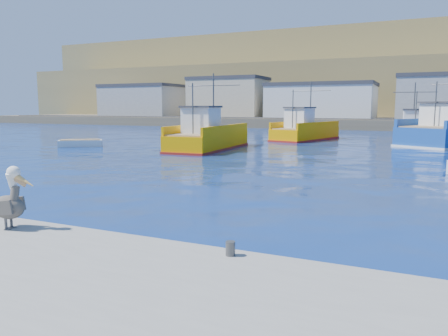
% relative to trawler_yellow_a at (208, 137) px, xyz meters
% --- Properties ---
extents(ground, '(260.00, 260.00, 0.00)m').
position_rel_trawler_yellow_a_xyz_m(ground, '(9.89, -21.44, -1.00)').
color(ground, '#061D4F').
rests_on(ground, ground).
extents(dock_bollards, '(36.20, 0.20, 0.30)m').
position_rel_trawler_yellow_a_xyz_m(dock_bollards, '(10.49, -24.84, -0.35)').
color(dock_bollards, '#4C4C4C').
rests_on(dock_bollards, dock).
extents(far_shore, '(200.00, 81.00, 24.00)m').
position_rel_trawler_yellow_a_xyz_m(far_shore, '(9.89, 87.76, 7.98)').
color(far_shore, brown).
rests_on(far_shore, ground).
extents(trawler_yellow_a, '(4.81, 10.69, 6.42)m').
position_rel_trawler_yellow_a_xyz_m(trawler_yellow_a, '(0.00, 0.00, 0.00)').
color(trawler_yellow_a, '#E99B00').
rests_on(trawler_yellow_a, ground).
extents(trawler_yellow_b, '(5.71, 10.36, 6.33)m').
position_rel_trawler_yellow_a_xyz_m(trawler_yellow_b, '(4.86, 13.63, -0.04)').
color(trawler_yellow_b, '#E99B00').
rests_on(trawler_yellow_b, ground).
extents(boat_orange, '(4.31, 8.43, 6.07)m').
position_rel_trawler_yellow_a_xyz_m(boat_orange, '(15.57, 16.93, 0.03)').
color(boat_orange, red).
rests_on(boat_orange, ground).
extents(skiff_left, '(3.75, 3.25, 0.81)m').
position_rel_trawler_yellow_a_xyz_m(skiff_left, '(-11.35, -2.67, -0.74)').
color(skiff_left, silver).
rests_on(skiff_left, ground).
extents(pelican, '(1.29, 0.67, 1.59)m').
position_rel_trawler_yellow_a_xyz_m(pelican, '(7.06, -25.27, 0.18)').
color(pelican, '#595451').
rests_on(pelican, dock).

